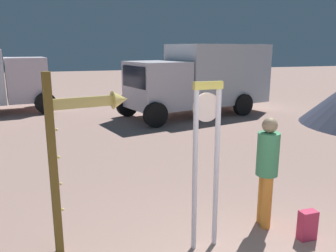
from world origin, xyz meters
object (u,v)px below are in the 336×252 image
object	(u,v)px
standing_clock	(206,151)
person_near_clock	(267,167)
arrow_sign	(79,136)
box_truck_near	(203,77)
backpack	(307,225)

from	to	relation	value
standing_clock	person_near_clock	distance (m)	1.25
person_near_clock	standing_clock	bearing A→B (deg)	-167.59
arrow_sign	person_near_clock	size ratio (longest dim) A/B	1.42
arrow_sign	box_truck_near	xyz separation A→B (m)	(5.58, 8.72, -0.05)
arrow_sign	backpack	xyz separation A→B (m)	(3.15, -0.83, -1.40)
arrow_sign	person_near_clock	bearing A→B (deg)	-5.72
arrow_sign	backpack	world-z (taller)	arrow_sign
standing_clock	arrow_sign	distance (m)	1.72
person_near_clock	box_truck_near	bearing A→B (deg)	72.72
standing_clock	backpack	world-z (taller)	standing_clock
standing_clock	arrow_sign	size ratio (longest dim) A/B	0.95
backpack	box_truck_near	world-z (taller)	box_truck_near
standing_clock	backpack	size ratio (longest dim) A/B	5.25
standing_clock	person_near_clock	size ratio (longest dim) A/B	1.34
box_truck_near	person_near_clock	bearing A→B (deg)	-107.28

